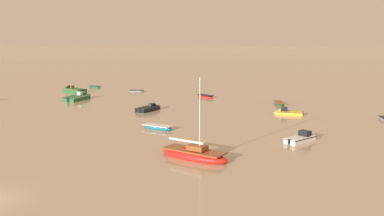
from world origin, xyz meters
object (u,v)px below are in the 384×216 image
at_px(rowboat_moored_2, 95,87).
at_px(rowboat_moored_6, 136,91).
at_px(rowboat_moored_1, 158,127).
at_px(rowboat_moored_4, 279,103).
at_px(motorboat_moored_2, 304,139).
at_px(sailboat_moored_0, 194,155).
at_px(motorboat_moored_3, 80,98).
at_px(motorboat_moored_0, 72,90).
at_px(motorboat_moored_1, 285,113).
at_px(motorboat_moored_4, 151,109).
at_px(rowboat_moored_5, 205,96).

distance_m(rowboat_moored_2, rowboat_moored_6, 12.31).
relative_size(rowboat_moored_1, rowboat_moored_4, 1.05).
distance_m(motorboat_moored_2, sailboat_moored_0, 13.60).
xyz_separation_m(motorboat_moored_3, sailboat_moored_0, (36.87, -20.69, 0.05)).
bearing_deg(motorboat_moored_0, motorboat_moored_1, -174.17).
relative_size(motorboat_moored_4, rowboat_moored_6, 1.48).
bearing_deg(motorboat_moored_0, motorboat_moored_4, 169.42).
height_order(rowboat_moored_4, rowboat_moored_5, rowboat_moored_5).
height_order(motorboat_moored_3, rowboat_moored_5, motorboat_moored_3).
xyz_separation_m(rowboat_moored_1, rowboat_moored_2, (-36.60, 26.18, -0.05)).
xyz_separation_m(motorboat_moored_0, rowboat_moored_2, (-1.47, 7.71, -0.15)).
distance_m(motorboat_moored_1, motorboat_moored_3, 36.42).
distance_m(rowboat_moored_1, rowboat_moored_6, 35.13).
bearing_deg(motorboat_moored_0, rowboat_moored_5, -156.50).
bearing_deg(rowboat_moored_6, rowboat_moored_1, -76.76).
bearing_deg(motorboat_moored_4, rowboat_moored_6, 43.46).
xyz_separation_m(rowboat_moored_2, motorboat_moored_2, (53.54, -22.61, 0.12)).
relative_size(rowboat_moored_4, sailboat_moored_0, 0.50).
relative_size(motorboat_moored_0, sailboat_moored_0, 0.77).
distance_m(motorboat_moored_2, motorboat_moored_4, 26.68).
height_order(motorboat_moored_2, rowboat_moored_4, motorboat_moored_2).
bearing_deg(rowboat_moored_2, motorboat_moored_3, -56.92).
bearing_deg(motorboat_moored_4, rowboat_moored_5, -2.15).
bearing_deg(motorboat_moored_0, rowboat_moored_4, -162.92).
bearing_deg(rowboat_moored_5, motorboat_moored_0, -145.25).
height_order(rowboat_moored_6, sailboat_moored_0, sailboat_moored_0).
bearing_deg(rowboat_moored_4, motorboat_moored_3, -100.46).
xyz_separation_m(motorboat_moored_0, motorboat_moored_3, (8.79, -6.20, 0.01)).
height_order(rowboat_moored_2, sailboat_moored_0, sailboat_moored_0).
xyz_separation_m(motorboat_moored_0, motorboat_moored_2, (52.07, -14.89, -0.03)).
distance_m(rowboat_moored_2, motorboat_moored_2, 58.12).
bearing_deg(rowboat_moored_2, rowboat_moored_1, -38.91).
distance_m(motorboat_moored_1, rowboat_moored_6, 34.93).
height_order(rowboat_moored_5, sailboat_moored_0, sailboat_moored_0).
bearing_deg(motorboat_moored_2, motorboat_moored_0, 91.43).
height_order(rowboat_moored_1, motorboat_moored_2, motorboat_moored_2).
distance_m(motorboat_moored_2, rowboat_moored_6, 46.66).
relative_size(rowboat_moored_2, rowboat_moored_6, 0.92).
xyz_separation_m(motorboat_moored_1, motorboat_moored_3, (-36.04, -5.21, 0.05)).
xyz_separation_m(motorboat_moored_1, sailboat_moored_0, (0.83, -25.89, 0.11)).
bearing_deg(rowboat_moored_4, motorboat_moored_4, -76.26).
relative_size(motorboat_moored_3, sailboat_moored_0, 0.82).
bearing_deg(sailboat_moored_0, rowboat_moored_6, 137.63).
bearing_deg(sailboat_moored_0, motorboat_moored_3, 152.44).
distance_m(motorboat_moored_3, rowboat_moored_6, 13.25).
bearing_deg(motorboat_moored_0, sailboat_moored_0, 156.61).
height_order(motorboat_moored_1, rowboat_moored_6, motorboat_moored_1).
bearing_deg(motorboat_moored_1, rowboat_moored_5, -41.78).
bearing_deg(rowboat_moored_2, rowboat_moored_4, -4.08).
distance_m(motorboat_moored_4, rowboat_moored_5, 16.09).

